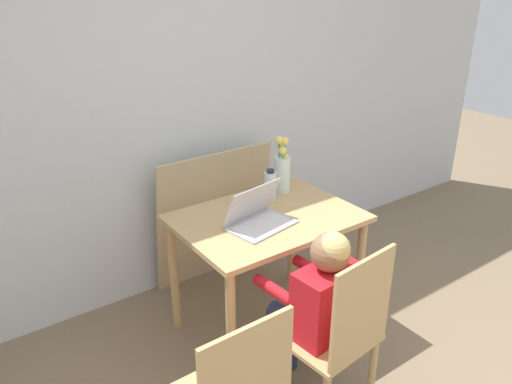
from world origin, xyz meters
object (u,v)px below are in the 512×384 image
(flower_vase, at_px, (282,170))
(water_bottle, at_px, (270,185))
(chair_occupied, at_px, (337,335))
(person_seated, at_px, (318,297))
(laptop, at_px, (258,216))

(flower_vase, height_order, water_bottle, flower_vase)
(chair_occupied, distance_m, water_bottle, 1.00)
(person_seated, height_order, flower_vase, flower_vase)
(person_seated, bearing_deg, laptop, -99.49)
(laptop, bearing_deg, person_seated, -104.07)
(person_seated, bearing_deg, water_bottle, -116.75)
(chair_occupied, xyz_separation_m, person_seated, (-0.01, 0.13, 0.14))
(person_seated, distance_m, water_bottle, 0.85)
(chair_occupied, relative_size, person_seated, 0.96)
(chair_occupied, height_order, water_bottle, water_bottle)
(flower_vase, bearing_deg, laptop, -143.95)
(person_seated, bearing_deg, flower_vase, -122.97)
(laptop, bearing_deg, flower_vase, 25.76)
(laptop, height_order, water_bottle, laptop)
(laptop, height_order, flower_vase, flower_vase)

